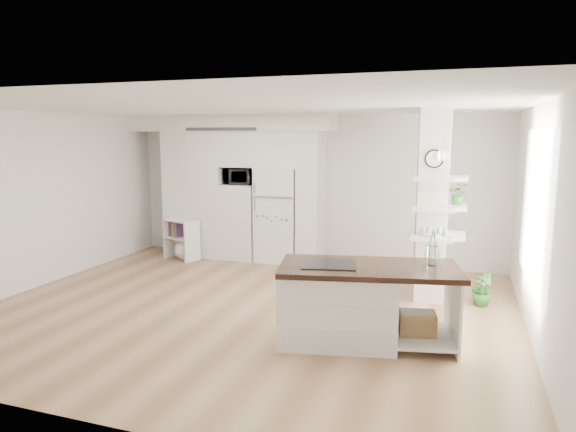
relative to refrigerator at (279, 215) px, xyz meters
name	(u,v)px	position (x,y,z in m)	size (l,w,h in m)	color
floor	(248,309)	(0.53, -2.68, -0.88)	(7.00, 6.00, 0.01)	#A7825A
room	(246,172)	(0.53, -2.68, 0.98)	(7.04, 6.04, 2.72)	white
cabinet_wall	(233,179)	(-0.92, -0.01, 0.63)	(4.00, 0.71, 2.70)	white
refrigerator	(279,215)	(0.00, 0.00, 0.00)	(0.78, 0.69, 1.75)	white
column	(439,207)	(2.90, -1.55, 0.48)	(0.69, 0.90, 2.70)	silver
window	(535,208)	(4.00, -2.38, 0.62)	(2.40, 2.40, 0.00)	white
pendant_light	(380,153)	(2.23, -2.53, 1.24)	(0.12, 0.12, 0.10)	white
kitchen_island	(348,302)	(2.04, -3.34, -0.41)	(2.14, 1.33, 1.46)	white
bookshelf	(183,242)	(-1.76, -0.50, -0.54)	(0.73, 0.57, 0.77)	white
floor_plant_a	(482,287)	(3.52, -1.41, -0.64)	(0.26, 0.21, 0.46)	#2F692A
floor_plant_b	(482,291)	(3.52, -1.53, -0.66)	(0.24, 0.24, 0.43)	#2F692A
microwave	(240,176)	(-0.75, -0.06, 0.69)	(0.54, 0.37, 0.30)	#2D2D2D
shelf_plant	(459,194)	(3.15, -1.38, 0.65)	(0.27, 0.23, 0.30)	#2F692A
decor_bowl	(430,235)	(2.82, -1.78, 0.13)	(0.22, 0.22, 0.05)	white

